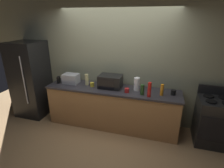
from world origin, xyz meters
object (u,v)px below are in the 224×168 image
object	(u,v)px
stove_range	(213,121)
refrigerator	(31,79)
microwave	(110,81)
bottle_dish_soap	(162,90)
mug_yellow	(92,85)
mug_black	(173,92)
toaster_oven	(71,79)
cordless_phone	(58,80)
bottle_wine	(142,90)
bottle_hot_sauce	(149,90)
mug_red	(127,90)
bottle_vinegar	(87,80)
paper_towel_roll	(137,84)

from	to	relation	value
stove_range	refrigerator	bearing A→B (deg)	-180.00
microwave	refrigerator	bearing A→B (deg)	-178.62
bottle_dish_soap	mug_yellow	world-z (taller)	bottle_dish_soap
stove_range	mug_black	bearing A→B (deg)	178.32
stove_range	toaster_oven	bearing A→B (deg)	178.85
cordless_phone	microwave	bearing A→B (deg)	-14.22
bottle_wine	bottle_hot_sauce	bearing A→B (deg)	-21.45
stove_range	cordless_phone	distance (m)	3.31
cordless_phone	mug_black	xyz separation A→B (m)	(2.49, 0.04, -0.02)
bottle_wine	mug_red	world-z (taller)	bottle_wine
toaster_oven	cordless_phone	world-z (taller)	toaster_oven
refrigerator	microwave	xyz separation A→B (m)	(2.00, 0.05, 0.13)
bottle_hot_sauce	bottle_dish_soap	xyz separation A→B (m)	(0.23, 0.14, -0.03)
refrigerator	mug_yellow	size ratio (longest dim) A/B	19.56
cordless_phone	bottle_hot_sauce	size ratio (longest dim) A/B	0.53
toaster_oven	bottle_dish_soap	distance (m)	2.01
cordless_phone	mug_red	xyz separation A→B (m)	(1.61, -0.09, -0.03)
mug_yellow	cordless_phone	bearing A→B (deg)	-179.52
bottle_hot_sauce	stove_range	bearing A→B (deg)	9.20
bottle_dish_soap	mug_red	world-z (taller)	bottle_dish_soap
stove_range	toaster_oven	xyz separation A→B (m)	(-2.99, 0.06, 0.54)
bottle_vinegar	bottle_dish_soap	distance (m)	1.62
cordless_phone	bottle_hot_sauce	bearing A→B (deg)	-22.37
cordless_phone	refrigerator	bearing A→B (deg)	160.90
stove_range	bottle_hot_sauce	distance (m)	1.36
bottle_dish_soap	mug_red	distance (m)	0.68
bottle_vinegar	bottle_hot_sauce	bearing A→B (deg)	-10.34
refrigerator	bottle_vinegar	size ratio (longest dim) A/B	7.40
toaster_oven	mug_black	world-z (taller)	toaster_oven
stove_range	bottle_dish_soap	size ratio (longest dim) A/B	4.84
bottle_vinegar	refrigerator	bearing A→B (deg)	-177.76
bottle_dish_soap	microwave	bearing A→B (deg)	174.23
bottle_vinegar	microwave	bearing A→B (deg)	-0.91
microwave	bottle_dish_soap	distance (m)	1.07
toaster_oven	mug_black	xyz separation A→B (m)	(2.22, -0.04, -0.05)
paper_towel_roll	bottle_dish_soap	world-z (taller)	paper_towel_roll
refrigerator	bottle_hot_sauce	size ratio (longest dim) A/B	6.33
bottle_hot_sauce	bottle_wine	bearing A→B (deg)	158.55
bottle_hot_sauce	mug_yellow	size ratio (longest dim) A/B	3.09
stove_range	bottle_hot_sauce	world-z (taller)	bottle_hot_sauce
stove_range	mug_black	xyz separation A→B (m)	(-0.77, 0.02, 0.49)
microwave	bottle_vinegar	bearing A→B (deg)	179.09
toaster_oven	mug_red	distance (m)	1.34
paper_towel_roll	mug_red	world-z (taller)	paper_towel_roll
bottle_vinegar	bottle_wine	distance (m)	1.27
mug_red	bottle_dish_soap	bearing A→B (deg)	4.86
refrigerator	bottle_vinegar	distance (m)	1.46
microwave	bottle_dish_soap	xyz separation A→B (m)	(1.06, -0.11, -0.02)
bottle_wine	mug_red	bearing A→B (deg)	175.11
bottle_hot_sauce	cordless_phone	bearing A→B (deg)	175.14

